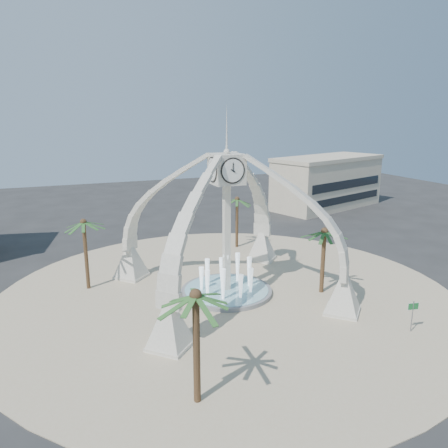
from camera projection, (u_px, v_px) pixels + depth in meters
name	position (u px, v px, depth m)	size (l,w,h in m)	color
ground	(226.00, 293.00, 38.65)	(140.00, 140.00, 0.00)	#282828
plaza	(226.00, 293.00, 38.65)	(40.00, 40.00, 0.06)	#BCAA8B
clock_tower	(227.00, 222.00, 37.07)	(17.94, 17.94, 16.30)	silver
fountain	(226.00, 290.00, 38.58)	(8.00, 8.00, 3.62)	gray
building_ne	(327.00, 182.00, 73.70)	(21.87, 14.17, 8.60)	beige
palm_east	(325.00, 232.00, 37.53)	(5.30, 5.30, 6.41)	brown
palm_west	(83.00, 223.00, 38.23)	(4.37, 4.37, 6.93)	brown
palm_north	(237.00, 200.00, 50.70)	(4.21, 4.21, 6.54)	brown
palm_south	(196.00, 297.00, 22.60)	(4.30, 4.30, 7.12)	brown
street_sign	(413.00, 310.00, 31.41)	(0.88, 0.18, 2.41)	slate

